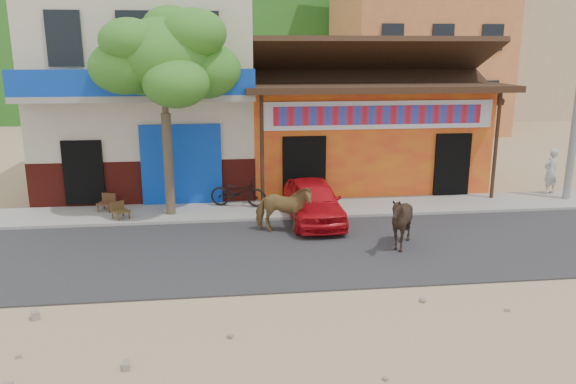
# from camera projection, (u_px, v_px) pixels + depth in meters

# --- Properties ---
(ground) EXTENTS (120.00, 120.00, 0.00)m
(ground) POSITION_uv_depth(u_px,v_px,m) (371.00, 290.00, 11.80)
(ground) COLOR #9E825B
(ground) RESTS_ON ground
(road) EXTENTS (60.00, 5.00, 0.04)m
(road) POSITION_uv_depth(u_px,v_px,m) (345.00, 248.00, 14.19)
(road) COLOR #28282B
(road) RESTS_ON ground
(sidewalk) EXTENTS (60.00, 2.00, 0.12)m
(sidewalk) POSITION_uv_depth(u_px,v_px,m) (321.00, 208.00, 17.55)
(sidewalk) COLOR gray
(sidewalk) RESTS_ON ground
(dance_club) EXTENTS (8.00, 6.00, 3.60)m
(dance_club) POSITION_uv_depth(u_px,v_px,m) (355.00, 133.00, 21.20)
(dance_club) COLOR orange
(dance_club) RESTS_ON ground
(cafe_building) EXTENTS (7.00, 6.00, 7.00)m
(cafe_building) POSITION_uv_depth(u_px,v_px,m) (150.00, 90.00, 19.90)
(cafe_building) COLOR beige
(cafe_building) RESTS_ON ground
(apartment_front) EXTENTS (9.00, 9.00, 12.00)m
(apartment_front) POSITION_uv_depth(u_px,v_px,m) (415.00, 30.00, 34.43)
(apartment_front) COLOR #CC723F
(apartment_front) RESTS_ON ground
(apartment_rear) EXTENTS (8.00, 8.00, 10.00)m
(apartment_rear) POSITION_uv_depth(u_px,v_px,m) (504.00, 47.00, 41.50)
(apartment_rear) COLOR tan
(apartment_rear) RESTS_ON ground
(tree) EXTENTS (3.00, 3.00, 6.00)m
(tree) POSITION_uv_depth(u_px,v_px,m) (166.00, 113.00, 16.06)
(tree) COLOR #2D721E
(tree) RESTS_ON sidewalk
(cow_tan) EXTENTS (1.70, 1.07, 1.33)m
(cow_tan) POSITION_uv_depth(u_px,v_px,m) (283.00, 209.00, 15.15)
(cow_tan) COLOR olive
(cow_tan) RESTS_ON road
(cow_dark) EXTENTS (1.58, 1.49, 1.41)m
(cow_dark) POSITION_uv_depth(u_px,v_px,m) (401.00, 222.00, 13.92)
(cow_dark) COLOR black
(cow_dark) RESTS_ON road
(red_car) EXTENTS (1.53, 3.63, 1.23)m
(red_car) POSITION_uv_depth(u_px,v_px,m) (313.00, 201.00, 16.20)
(red_car) COLOR red
(red_car) RESTS_ON road
(scooter) EXTENTS (1.87, 1.09, 0.93)m
(scooter) POSITION_uv_depth(u_px,v_px,m) (238.00, 192.00, 17.46)
(scooter) COLOR black
(scooter) RESTS_ON sidewalk
(pedestrian) EXTENTS (0.65, 0.53, 1.54)m
(pedestrian) POSITION_uv_depth(u_px,v_px,m) (551.00, 171.00, 18.95)
(pedestrian) COLOR #BCBCBC
(pedestrian) RESTS_ON sidewalk
(cafe_chair_left) EXTENTS (0.56, 0.56, 0.96)m
(cafe_chair_left) POSITION_uv_depth(u_px,v_px,m) (106.00, 196.00, 16.98)
(cafe_chair_left) COLOR #482A18
(cafe_chair_left) RESTS_ON sidewalk
(cafe_chair_right) EXTENTS (0.60, 0.60, 0.91)m
(cafe_chair_right) POSITION_uv_depth(u_px,v_px,m) (120.00, 204.00, 16.18)
(cafe_chair_right) COLOR #51391B
(cafe_chair_right) RESTS_ON sidewalk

